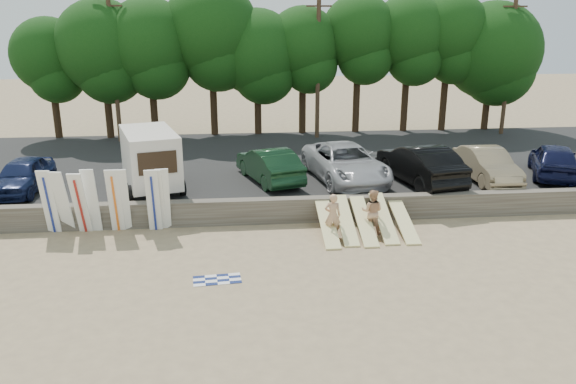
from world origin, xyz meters
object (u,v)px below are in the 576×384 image
(car_2, at_px, (346,163))
(car_3, at_px, (420,164))
(car_1, at_px, (269,165))
(beachgoer_b, at_px, (372,212))
(cooler, at_px, (363,223))
(car_0, at_px, (22,175))
(car_4, at_px, (487,165))
(beachgoer_a, at_px, (333,215))
(car_5, at_px, (554,160))
(box_trailer, at_px, (150,157))

(car_2, xyz_separation_m, car_3, (3.25, -0.71, 0.05))
(car_1, xyz_separation_m, beachgoer_b, (3.57, -5.03, -0.62))
(car_1, distance_m, car_2, 3.49)
(cooler, bearing_deg, car_0, 174.37)
(car_4, height_order, beachgoer_a, car_4)
(car_1, distance_m, car_4, 9.94)
(car_5, height_order, beachgoer_a, car_5)
(box_trailer, bearing_deg, car_2, -12.30)
(car_0, bearing_deg, car_1, 5.53)
(car_3, xyz_separation_m, car_4, (3.16, 0.03, -0.13))
(car_2, xyz_separation_m, car_4, (6.42, -0.68, -0.08))
(beachgoer_a, bearing_deg, cooler, -143.45)
(car_3, relative_size, car_4, 1.17)
(car_5, height_order, cooler, car_5)
(car_5, xyz_separation_m, beachgoer_a, (-11.28, -4.69, -0.67))
(car_0, height_order, beachgoer_a, car_0)
(car_1, xyz_separation_m, cooler, (3.39, -4.39, -1.32))
(car_1, height_order, beachgoer_b, car_1)
(beachgoer_b, xyz_separation_m, cooler, (-0.19, 0.65, -0.70))
(beachgoer_a, distance_m, beachgoer_b, 1.57)
(car_0, xyz_separation_m, car_3, (17.35, -0.33, 0.15))
(box_trailer, bearing_deg, beachgoer_b, -41.96)
(car_5, bearing_deg, car_2, 21.49)
(box_trailer, bearing_deg, car_3, -16.71)
(car_3, distance_m, beachgoer_a, 6.46)
(box_trailer, bearing_deg, cooler, -38.88)
(box_trailer, relative_size, car_1, 0.95)
(car_3, distance_m, car_5, 6.57)
(car_1, bearing_deg, cooler, 109.59)
(car_3, bearing_deg, car_1, -19.39)
(car_3, relative_size, car_5, 1.12)
(car_4, bearing_deg, car_3, -179.14)
(car_0, height_order, car_5, car_5)
(car_4, relative_size, cooler, 11.98)
(beachgoer_a, xyz_separation_m, cooler, (1.37, 0.88, -0.68))
(car_0, relative_size, car_1, 0.91)
(car_2, height_order, car_3, car_3)
(car_2, relative_size, car_3, 1.12)
(box_trailer, bearing_deg, car_1, -7.43)
(car_1, xyz_separation_m, car_4, (9.90, -0.90, -0.03))
(beachgoer_b, bearing_deg, car_3, -106.92)
(car_1, height_order, car_5, car_5)
(beachgoer_a, bearing_deg, beachgoer_b, -167.62)
(box_trailer, bearing_deg, car_5, -15.41)
(car_2, bearing_deg, beachgoer_a, -115.51)
(car_0, xyz_separation_m, car_1, (10.62, 0.59, 0.05))
(car_2, bearing_deg, car_5, -11.44)
(car_3, distance_m, cooler, 5.02)
(car_0, xyz_separation_m, beachgoer_b, (14.19, -4.44, -0.57))
(box_trailer, height_order, car_4, box_trailer)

